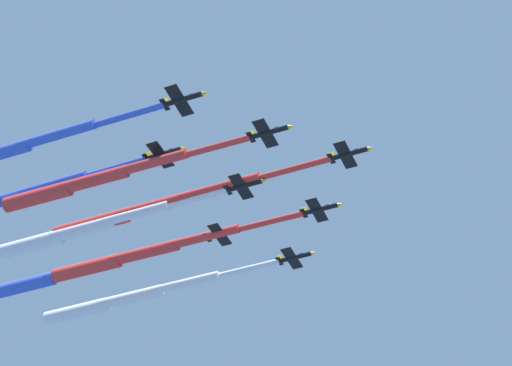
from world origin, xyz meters
The scene contains 6 objects.
jet_lead centered at (-22.22, -13.86, 170.85)m, with size 67.91×44.43×3.82m.
jet_port_inner centered at (-39.00, -7.04, 170.10)m, with size 65.24×43.46×3.81m.
jet_starboard_inner centered at (-18.71, -30.50, 168.92)m, with size 59.44×40.11×3.80m.
jet_port_mid centered at (-37.60, -23.79, 169.69)m, with size 60.05×39.39×3.82m.
jet_starboard_mid centered at (-57.99, -0.44, 169.57)m, with size 65.98×42.90×3.82m.
jet_starboard_outer centered at (-55.56, -17.24, 170.03)m, with size 59.18×38.84×3.79m.
Camera 1 is at (146.06, -98.81, 31.16)m, focal length 71.80 mm.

